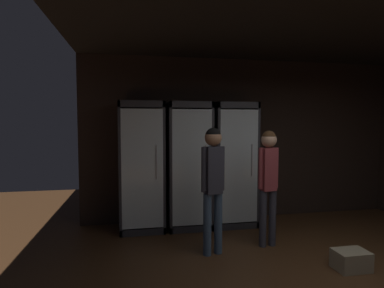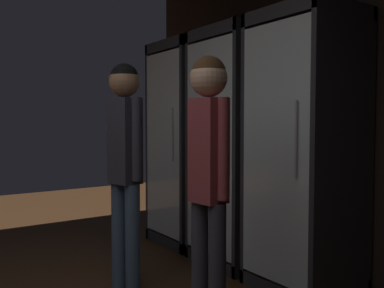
{
  "view_description": "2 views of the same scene",
  "coord_description": "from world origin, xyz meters",
  "px_view_note": "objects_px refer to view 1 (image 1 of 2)",
  "views": [
    {
      "loc": [
        -2.11,
        -2.24,
        1.67
      ],
      "look_at": [
        -1.21,
        2.56,
        1.36
      ],
      "focal_mm": 29.02,
      "sensor_mm": 36.0,
      "label": 1
    },
    {
      "loc": [
        1.53,
        0.26,
        1.22
      ],
      "look_at": [
        -1.78,
        2.55,
        1.01
      ],
      "focal_mm": 39.23,
      "sensor_mm": 36.0,
      "label": 2
    }
  ],
  "objects_px": {
    "cooler_center": "(232,165)",
    "cooler_left": "(188,166)",
    "cooler_far_left": "(142,167)",
    "shopper_far": "(268,174)",
    "wine_crate_floor": "(351,260)",
    "shopper_near": "(213,176)"
  },
  "relations": [
    {
      "from": "cooler_center",
      "to": "cooler_left",
      "type": "bearing_deg",
      "value": -179.91
    },
    {
      "from": "cooler_left",
      "to": "cooler_far_left",
      "type": "bearing_deg",
      "value": 179.92
    },
    {
      "from": "cooler_far_left",
      "to": "shopper_far",
      "type": "height_order",
      "value": "cooler_far_left"
    },
    {
      "from": "shopper_far",
      "to": "wine_crate_floor",
      "type": "distance_m",
      "value": 1.38
    },
    {
      "from": "cooler_center",
      "to": "shopper_near",
      "type": "bearing_deg",
      "value": -118.2
    },
    {
      "from": "cooler_center",
      "to": "shopper_far",
      "type": "height_order",
      "value": "cooler_center"
    },
    {
      "from": "shopper_near",
      "to": "shopper_far",
      "type": "xyz_separation_m",
      "value": [
        0.81,
        0.12,
        -0.01
      ]
    },
    {
      "from": "cooler_far_left",
      "to": "cooler_center",
      "type": "height_order",
      "value": "same"
    },
    {
      "from": "shopper_near",
      "to": "wine_crate_floor",
      "type": "distance_m",
      "value": 1.85
    },
    {
      "from": "cooler_far_left",
      "to": "shopper_near",
      "type": "relative_size",
      "value": 1.24
    },
    {
      "from": "cooler_far_left",
      "to": "wine_crate_floor",
      "type": "relative_size",
      "value": 5.36
    },
    {
      "from": "shopper_near",
      "to": "wine_crate_floor",
      "type": "xyz_separation_m",
      "value": [
        1.46,
        -0.71,
        -0.9
      ]
    },
    {
      "from": "cooler_far_left",
      "to": "cooler_left",
      "type": "xyz_separation_m",
      "value": [
        0.75,
        -0.0,
        0.0
      ]
    },
    {
      "from": "cooler_left",
      "to": "shopper_far",
      "type": "relative_size",
      "value": 1.27
    },
    {
      "from": "cooler_far_left",
      "to": "cooler_left",
      "type": "relative_size",
      "value": 1.0
    },
    {
      "from": "cooler_far_left",
      "to": "cooler_center",
      "type": "distance_m",
      "value": 1.49
    },
    {
      "from": "cooler_left",
      "to": "cooler_center",
      "type": "distance_m",
      "value": 0.75
    },
    {
      "from": "cooler_far_left",
      "to": "wine_crate_floor",
      "type": "height_order",
      "value": "cooler_far_left"
    },
    {
      "from": "cooler_far_left",
      "to": "cooler_center",
      "type": "xyz_separation_m",
      "value": [
        1.49,
        0.0,
        -0.01
      ]
    },
    {
      "from": "cooler_center",
      "to": "shopper_near",
      "type": "xyz_separation_m",
      "value": [
        -0.63,
        -1.18,
        0.03
      ]
    },
    {
      "from": "wine_crate_floor",
      "to": "cooler_far_left",
      "type": "bearing_deg",
      "value": 140.89
    },
    {
      "from": "shopper_far",
      "to": "cooler_left",
      "type": "bearing_deg",
      "value": 131.16
    }
  ]
}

